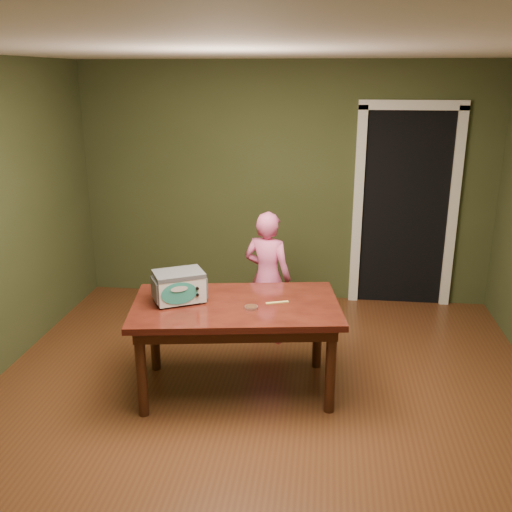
% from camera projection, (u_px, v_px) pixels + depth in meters
% --- Properties ---
extents(floor, '(5.00, 5.00, 0.00)m').
position_uv_depth(floor, '(257.00, 418.00, 4.25)').
color(floor, '#5A3119').
rests_on(floor, ground).
extents(room_shell, '(4.52, 5.02, 2.61)m').
position_uv_depth(room_shell, '(257.00, 193.00, 3.73)').
color(room_shell, '#3B4324').
rests_on(room_shell, ground).
extents(doorway, '(1.10, 0.66, 2.25)m').
position_uv_depth(doorway, '(401.00, 204.00, 6.40)').
color(doorway, black).
rests_on(doorway, ground).
extents(dining_table, '(1.72, 1.14, 0.75)m').
position_uv_depth(dining_table, '(236.00, 315.00, 4.46)').
color(dining_table, black).
rests_on(dining_table, floor).
extents(toy_oven, '(0.46, 0.41, 0.25)m').
position_uv_depth(toy_oven, '(179.00, 285.00, 4.42)').
color(toy_oven, '#4C4F54').
rests_on(toy_oven, dining_table).
extents(baking_pan, '(0.10, 0.10, 0.02)m').
position_uv_depth(baking_pan, '(251.00, 307.00, 4.32)').
color(baking_pan, silver).
rests_on(baking_pan, dining_table).
extents(spatula, '(0.18, 0.09, 0.01)m').
position_uv_depth(spatula, '(277.00, 302.00, 4.43)').
color(spatula, '#D8C35E').
rests_on(spatula, dining_table).
extents(child, '(0.53, 0.42, 1.27)m').
position_uv_depth(child, '(267.00, 277.00, 5.33)').
color(child, pink).
rests_on(child, floor).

